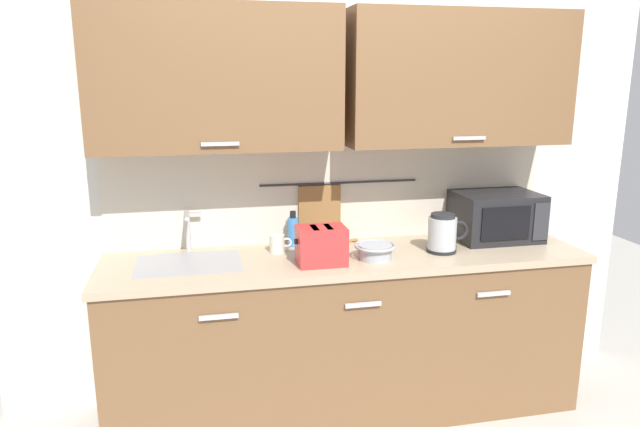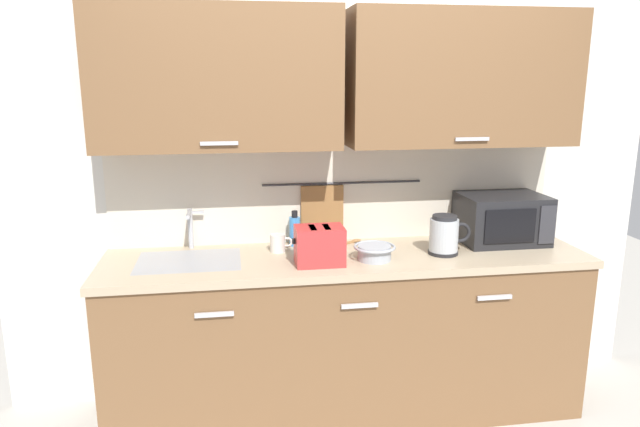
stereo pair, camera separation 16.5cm
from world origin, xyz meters
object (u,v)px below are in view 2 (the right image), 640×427
Objects in this scene: microwave at (502,218)px; mixing_bowl at (374,251)px; electric_kettle at (445,235)px; dish_soap_bottle at (295,230)px; mug_near_sink at (278,243)px; toaster at (319,245)px; wooden_spoon at (347,243)px.

mixing_bowl is (-0.79, -0.22, -0.09)m from microwave.
electric_kettle reaches higher than mixing_bowl.
electric_kettle is 1.16× the size of dish_soap_bottle.
mug_near_sink is (-1.26, 0.00, -0.09)m from microwave.
microwave is 2.15× the size of mixing_bowl.
mug_near_sink is (-0.10, -0.10, -0.04)m from dish_soap_bottle.
toaster is (0.08, -0.34, 0.01)m from dish_soap_bottle.
microwave is 1.83× the size of wooden_spoon.
dish_soap_bottle is 0.35m from toaster.
wooden_spoon is (-0.08, 0.31, -0.04)m from mixing_bowl.
microwave reaches higher than dish_soap_bottle.
microwave is 1.26m from mug_near_sink.
mixing_bowl is at bearing -164.59° from microwave.
mixing_bowl is at bearing -24.94° from mug_near_sink.
dish_soap_bottle is at bearing 159.95° from electric_kettle.
electric_kettle is at bearing -156.75° from microwave.
mixing_bowl is at bearing -41.03° from dish_soap_bottle.
microwave reaches higher than toaster.
electric_kettle is 0.54m from wooden_spoon.
mixing_bowl is 0.85× the size of wooden_spoon.
wooden_spoon is at bearing 12.37° from mug_near_sink.
toaster is at bearing -167.52° from microwave.
mug_near_sink is at bearing -134.32° from dish_soap_bottle.
electric_kettle is at bearing -20.05° from dish_soap_bottle.
dish_soap_bottle is 0.49m from mixing_bowl.
toaster is at bearing -122.23° from wooden_spoon.
microwave reaches higher than electric_kettle.
mixing_bowl is at bearing -75.13° from wooden_spoon.
electric_kettle is 0.40m from mixing_bowl.
toaster is at bearing -175.88° from mixing_bowl.
electric_kettle is at bearing 6.70° from mixing_bowl.
electric_kettle is 0.68m from toaster.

